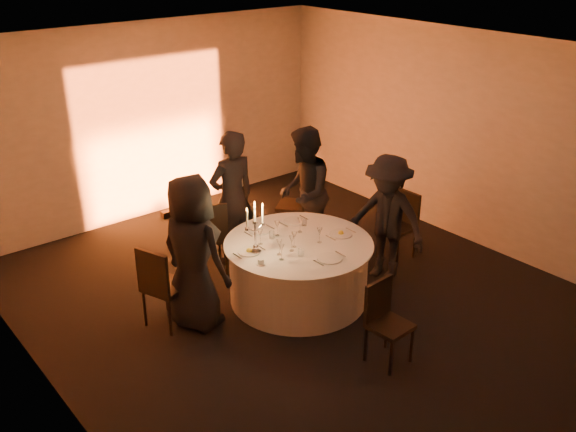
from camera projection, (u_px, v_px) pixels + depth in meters
floor at (298, 298)px, 7.99m from camera, size 7.00×7.00×0.00m
ceiling at (300, 54)px, 6.76m from camera, size 7.00×7.00×0.00m
wall_back at (152, 121)px, 9.84m from camera, size 7.00×0.00×7.00m
wall_left at (39, 266)px, 5.64m from camera, size 0.00×7.00×7.00m
wall_right at (460, 137)px, 9.11m from camera, size 0.00×7.00×7.00m
uplighter_fixture at (169, 213)px, 10.23m from camera, size 0.25×0.12×0.10m
banquet_table at (298, 271)px, 7.83m from camera, size 1.80×1.80×0.77m
chair_left at (161, 283)px, 7.20m from camera, size 0.57×0.57×1.01m
chair_back_left at (209, 234)px, 8.33m from camera, size 0.57×0.57×1.03m
chair_back_right at (299, 200)px, 9.36m from camera, size 0.62×0.62×1.02m
chair_right at (401, 221)px, 8.82m from camera, size 0.42×0.42×0.94m
chair_front at (385, 317)px, 6.68m from camera, size 0.42×0.42×0.91m
guest_left at (193, 253)px, 7.11m from camera, size 0.79×1.01×1.83m
guest_back_left at (232, 198)px, 8.52m from camera, size 0.69×0.47×1.86m
guest_back_right at (304, 193)px, 8.72m from camera, size 1.12×1.12×1.83m
guest_right at (387, 218)px, 8.15m from camera, size 0.85×1.20×1.68m
plate_left at (249, 251)px, 7.44m from camera, size 0.36×0.27×0.08m
plate_back_left at (259, 230)px, 7.97m from camera, size 0.36×0.27×0.01m
plate_back_right at (294, 221)px, 8.23m from camera, size 0.35×0.27×0.01m
plate_right at (341, 233)px, 7.87m from camera, size 0.36×0.28×0.08m
plate_front at (330, 258)px, 7.29m from camera, size 0.36×0.29×0.01m
coffee_cup at (261, 262)px, 7.17m from camera, size 0.11×0.11×0.07m
candelabra at (255, 235)px, 7.35m from camera, size 0.27×0.13×0.65m
wine_glass_a at (294, 236)px, 7.51m from camera, size 0.07×0.07×0.19m
wine_glass_b at (260, 234)px, 7.58m from camera, size 0.07×0.07×0.19m
wine_glass_c at (277, 225)px, 7.80m from camera, size 0.07×0.07×0.19m
wine_glass_d at (282, 249)px, 7.23m from camera, size 0.07×0.07×0.19m
wine_glass_e at (320, 232)px, 7.62m from camera, size 0.07×0.07×0.19m
wine_glass_f at (292, 240)px, 7.43m from camera, size 0.07×0.07×0.19m
wine_glass_g at (279, 244)px, 7.34m from camera, size 0.07×0.07×0.19m
wine_glass_h at (300, 222)px, 7.88m from camera, size 0.07×0.07×0.19m
tumbler_a at (272, 235)px, 7.77m from camera, size 0.07×0.07×0.09m
tumbler_b at (301, 252)px, 7.35m from camera, size 0.07×0.07×0.09m
tumbler_c at (304, 222)px, 8.10m from camera, size 0.07×0.07×0.09m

